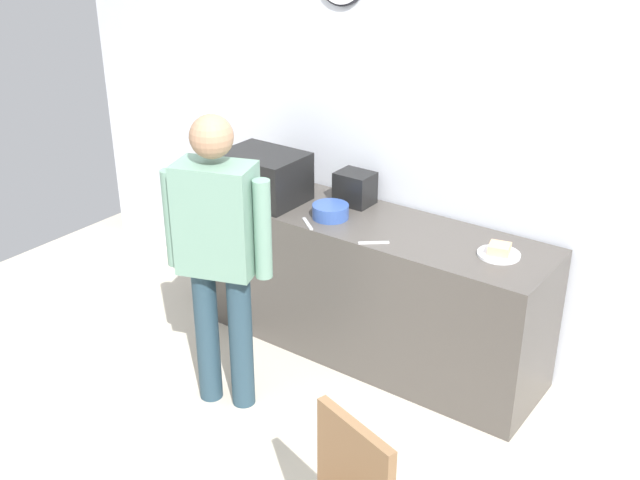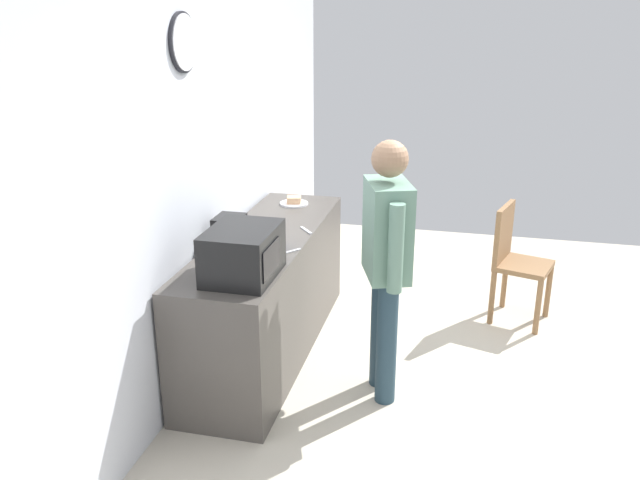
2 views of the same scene
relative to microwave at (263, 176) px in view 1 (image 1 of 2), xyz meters
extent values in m
plane|color=beige|center=(0.76, -1.12, -1.04)|extent=(6.00, 6.00, 0.00)
cube|color=silver|center=(0.76, 0.48, 0.26)|extent=(5.40, 0.10, 2.60)
cube|color=#4C4742|center=(0.73, 0.10, -0.59)|extent=(2.17, 0.62, 0.89)
cube|color=black|center=(0.00, 0.00, 0.00)|extent=(0.50, 0.38, 0.30)
cube|color=black|center=(-0.06, -0.19, 0.00)|extent=(0.30, 0.01, 0.18)
cylinder|color=white|center=(1.52, 0.11, -0.14)|extent=(0.23, 0.23, 0.01)
cube|color=#E4AD7E|center=(1.52, 0.11, -0.11)|extent=(0.13, 0.13, 0.05)
cylinder|color=#33519E|center=(0.51, 0.00, -0.11)|extent=(0.22, 0.22, 0.08)
cube|color=black|center=(0.50, 0.27, -0.05)|extent=(0.22, 0.18, 0.20)
cube|color=silver|center=(0.45, -0.15, -0.15)|extent=(0.15, 0.12, 0.01)
cube|color=silver|center=(0.90, -0.15, -0.15)|extent=(0.14, 0.12, 0.01)
cylinder|color=#263F4E|center=(0.45, -0.76, -0.62)|extent=(0.13, 0.13, 0.83)
cylinder|color=#263F4E|center=(0.26, -0.83, -0.62)|extent=(0.13, 0.13, 0.83)
cube|color=gray|center=(0.36, -0.80, 0.09)|extent=(0.46, 0.36, 0.59)
cylinder|color=gray|center=(0.59, -0.71, 0.06)|extent=(0.09, 0.09, 0.53)
cylinder|color=gray|center=(0.12, -0.88, 0.06)|extent=(0.09, 0.09, 0.53)
sphere|color=#A37A5B|center=(0.36, -0.80, 0.52)|extent=(0.22, 0.22, 0.22)
cube|color=olive|center=(1.71, -1.55, -0.32)|extent=(0.39, 0.15, 0.45)
camera|label=1|loc=(2.88, -3.39, 1.66)|focal=43.07mm
camera|label=2|loc=(-3.37, -1.27, 1.35)|focal=36.73mm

